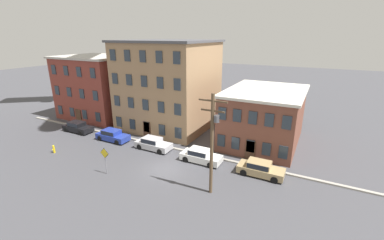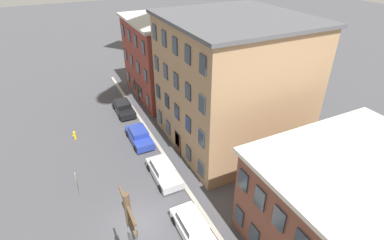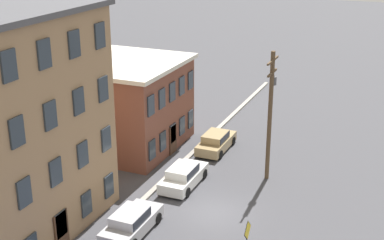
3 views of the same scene
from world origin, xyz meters
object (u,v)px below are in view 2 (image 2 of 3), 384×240
car_blue (139,135)px  car_white (193,227)px  car_silver (163,171)px  caution_sign (77,180)px  fire_hydrant (75,135)px  car_black (123,107)px

car_blue → car_white: bearing=-0.4°
car_silver → car_white: size_ratio=1.00×
car_blue → caution_sign: bearing=-50.1°
car_silver → fire_hydrant: size_ratio=4.58×
car_silver → car_white: (6.43, -0.30, 0.00)m
car_white → caution_sign: 9.72m
car_blue → caution_sign: caution_sign is taller
car_blue → car_silver: 6.22m
caution_sign → fire_hydrant: caution_sign is taller
car_white → fire_hydrant: size_ratio=4.58×
car_black → car_blue: 6.65m
car_white → fire_hydrant: (-16.02, -5.81, -0.27)m
car_silver → caution_sign: 6.98m
car_blue → caution_sign: size_ratio=1.59×
car_silver → car_white: bearing=-2.7°
caution_sign → car_blue: bearing=129.9°
car_black → car_blue: (6.65, -0.16, 0.00)m
car_silver → caution_sign: bearing=-95.5°
car_black → car_silver: size_ratio=1.00×
car_white → caution_sign: bearing=-137.3°
car_black → fire_hydrant: (3.27, -6.05, -0.27)m
car_black → car_blue: size_ratio=1.00×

